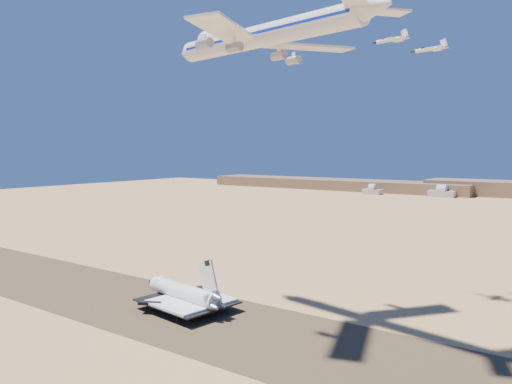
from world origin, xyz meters
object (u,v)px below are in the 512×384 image
Objects in this scene: shuttle at (183,294)px; chase_jet_f at (430,49)px; crew_c at (177,320)px; crew_b at (195,316)px; chase_jet_e at (391,40)px; carrier_747 at (257,37)px; crew_a at (188,313)px.

chase_jet_f is at bearing 54.74° from shuttle.
crew_c is 0.12× the size of chase_jet_f.
crew_b is at bearing -19.76° from shuttle.
chase_jet_e is 15.34m from chase_jet_f.
shuttle is at bearing -153.43° from carrier_747.
chase_jet_f is (52.67, 73.15, 92.63)m from crew_b.
crew_b is at bearing -112.35° from chase_jet_e.
shuttle reaches higher than crew_b.
crew_c is at bearing -112.38° from chase_jet_f.
crew_b is (3.87, -1.00, 0.08)m from crew_a.
crew_b is at bearing -113.68° from chase_jet_f.
crew_c reaches higher than crew_a.
crew_a is at bearing -138.27° from carrier_747.
chase_jet_f is (54.63, 79.65, 92.69)m from crew_c.
crew_a is (6.54, -4.41, -4.43)m from shuttle.
chase_jet_e is (41.20, 63.45, 95.77)m from crew_b.
crew_a is 7.75m from crew_c.
shuttle is at bearing 18.62° from crew_b.
crew_c is at bearing 119.24° from crew_b.
shuttle is 127.91m from chase_jet_f.
crew_c is (-1.97, -6.50, -0.06)m from crew_b.
carrier_747 is 5.76× the size of chase_jet_e.
crew_b is 0.12× the size of chase_jet_e.
crew_a is 0.11× the size of chase_jet_f.
shuttle is at bearing -121.00° from chase_jet_e.
carrier_747 is 51.34× the size of crew_c.
crew_b is at bearing -59.02° from crew_c.
chase_jet_e is 1.03× the size of chase_jet_f.
crew_c is (1.91, -7.51, 0.02)m from crew_a.
crew_a is 0.98× the size of crew_c.
carrier_747 is at bearing -109.38° from chase_jet_f.
chase_jet_f is at bearing -79.67° from crew_b.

